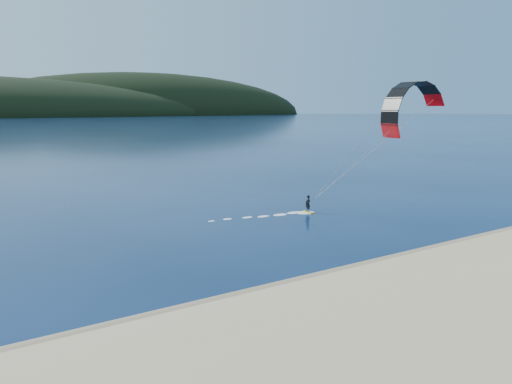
% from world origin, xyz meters
% --- Properties ---
extents(ground, '(1800.00, 1800.00, 0.00)m').
position_xyz_m(ground, '(0.00, 0.00, 0.00)').
color(ground, '#061833').
rests_on(ground, ground).
extents(wet_sand, '(220.00, 2.50, 0.10)m').
position_xyz_m(wet_sand, '(0.00, 4.50, 0.05)').
color(wet_sand, '#83694C').
rests_on(wet_sand, ground).
extents(kitesurfer_near, '(21.67, 9.98, 13.91)m').
position_xyz_m(kitesurfer_near, '(21.76, 13.84, 9.45)').
color(kitesurfer_near, yellow).
rests_on(kitesurfer_near, ground).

